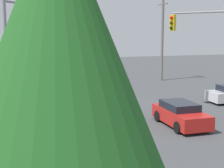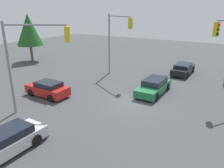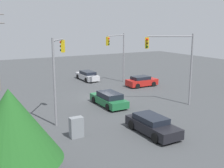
{
  "view_description": "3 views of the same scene",
  "coord_description": "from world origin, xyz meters",
  "px_view_note": "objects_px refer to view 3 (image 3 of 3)",
  "views": [
    {
      "loc": [
        23.95,
        -6.5,
        5.38
      ],
      "look_at": [
        0.57,
        0.71,
        1.48
      ],
      "focal_mm": 55.0,
      "sensor_mm": 36.0,
      "label": 1
    },
    {
      "loc": [
        -7.37,
        15.37,
        7.4
      ],
      "look_at": [
        1.54,
        0.83,
        1.57
      ],
      "focal_mm": 35.0,
      "sensor_mm": 36.0,
      "label": 2
    },
    {
      "loc": [
        -13.46,
        -26.22,
        7.86
      ],
      "look_at": [
        0.93,
        -0.57,
        1.57
      ],
      "focal_mm": 45.0,
      "sensor_mm": 36.0,
      "label": 3
    }
  ],
  "objects_px": {
    "sedan_dark": "(152,125)",
    "electrical_cabinet": "(76,127)",
    "sedan_red": "(142,81)",
    "sedan_silver": "(87,76)",
    "sedan_green": "(109,99)",
    "traffic_signal_main": "(58,65)",
    "traffic_signal_cross": "(118,50)",
    "traffic_signal_aux": "(174,57)"
  },
  "relations": [
    {
      "from": "sedan_dark",
      "to": "electrical_cabinet",
      "type": "height_order",
      "value": "electrical_cabinet"
    },
    {
      "from": "sedan_red",
      "to": "sedan_silver",
      "type": "bearing_deg",
      "value": -148.47
    },
    {
      "from": "sedan_green",
      "to": "sedan_red",
      "type": "bearing_deg",
      "value": 35.48
    },
    {
      "from": "traffic_signal_main",
      "to": "traffic_signal_cross",
      "type": "distance_m",
      "value": 15.42
    },
    {
      "from": "traffic_signal_main",
      "to": "sedan_silver",
      "type": "bearing_deg",
      "value": 0.76
    },
    {
      "from": "traffic_signal_main",
      "to": "traffic_signal_cross",
      "type": "relative_size",
      "value": 1.03
    },
    {
      "from": "sedan_dark",
      "to": "traffic_signal_cross",
      "type": "xyz_separation_m",
      "value": [
        6.62,
        16.25,
        3.96
      ]
    },
    {
      "from": "traffic_signal_main",
      "to": "electrical_cabinet",
      "type": "xyz_separation_m",
      "value": [
        -0.16,
        -4.05,
        -3.91
      ]
    },
    {
      "from": "sedan_green",
      "to": "sedan_red",
      "type": "relative_size",
      "value": 1.19
    },
    {
      "from": "sedan_dark",
      "to": "sedan_red",
      "type": "xyz_separation_m",
      "value": [
        8.55,
        13.46,
        0.01
      ]
    },
    {
      "from": "sedan_green",
      "to": "electrical_cabinet",
      "type": "xyz_separation_m",
      "value": [
        -5.79,
        -5.82,
        0.08
      ]
    },
    {
      "from": "sedan_dark",
      "to": "sedan_silver",
      "type": "height_order",
      "value": "sedan_silver"
    },
    {
      "from": "sedan_green",
      "to": "sedan_dark",
      "type": "bearing_deg",
      "value": -94.92
    },
    {
      "from": "electrical_cabinet",
      "to": "sedan_silver",
      "type": "bearing_deg",
      "value": 63.55
    },
    {
      "from": "sedan_red",
      "to": "traffic_signal_cross",
      "type": "distance_m",
      "value": 5.21
    },
    {
      "from": "sedan_green",
      "to": "electrical_cabinet",
      "type": "height_order",
      "value": "electrical_cabinet"
    },
    {
      "from": "sedan_dark",
      "to": "traffic_signal_cross",
      "type": "relative_size",
      "value": 0.7
    },
    {
      "from": "sedan_dark",
      "to": "sedan_red",
      "type": "distance_m",
      "value": 15.94
    },
    {
      "from": "sedan_green",
      "to": "sedan_red",
      "type": "distance_m",
      "value": 9.67
    },
    {
      "from": "traffic_signal_main",
      "to": "electrical_cabinet",
      "type": "relative_size",
      "value": 4.63
    },
    {
      "from": "sedan_green",
      "to": "electrical_cabinet",
      "type": "bearing_deg",
      "value": -134.86
    },
    {
      "from": "sedan_silver",
      "to": "traffic_signal_cross",
      "type": "xyz_separation_m",
      "value": [
        2.48,
        -4.38,
        3.96
      ]
    },
    {
      "from": "traffic_signal_cross",
      "to": "sedan_silver",
      "type": "bearing_deg",
      "value": -91.49
    },
    {
      "from": "sedan_dark",
      "to": "electrical_cabinet",
      "type": "distance_m",
      "value": 5.5
    },
    {
      "from": "sedan_dark",
      "to": "traffic_signal_aux",
      "type": "bearing_deg",
      "value": -141.45
    },
    {
      "from": "sedan_silver",
      "to": "traffic_signal_aux",
      "type": "distance_m",
      "value": 16.28
    },
    {
      "from": "sedan_silver",
      "to": "sedan_red",
      "type": "distance_m",
      "value": 8.42
    },
    {
      "from": "sedan_green",
      "to": "sedan_dark",
      "type": "distance_m",
      "value": 7.87
    },
    {
      "from": "sedan_silver",
      "to": "sedan_red",
      "type": "bearing_deg",
      "value": -58.47
    },
    {
      "from": "sedan_green",
      "to": "traffic_signal_aux",
      "type": "xyz_separation_m",
      "value": [
        5.66,
        -2.79,
        4.13
      ]
    },
    {
      "from": "sedan_dark",
      "to": "electrical_cabinet",
      "type": "relative_size",
      "value": 3.14
    },
    {
      "from": "sedan_dark",
      "to": "sedan_green",
      "type": "bearing_deg",
      "value": -94.92
    },
    {
      "from": "traffic_signal_cross",
      "to": "traffic_signal_aux",
      "type": "xyz_separation_m",
      "value": [
        -0.28,
        -11.2,
        0.19
      ]
    },
    {
      "from": "sedan_red",
      "to": "traffic_signal_cross",
      "type": "height_order",
      "value": "traffic_signal_cross"
    },
    {
      "from": "sedan_dark",
      "to": "traffic_signal_aux",
      "type": "height_order",
      "value": "traffic_signal_aux"
    },
    {
      "from": "sedan_dark",
      "to": "traffic_signal_main",
      "type": "xyz_separation_m",
      "value": [
        -4.96,
        6.07,
        4.0
      ]
    },
    {
      "from": "sedan_silver",
      "to": "traffic_signal_cross",
      "type": "relative_size",
      "value": 0.71
    },
    {
      "from": "sedan_silver",
      "to": "traffic_signal_main",
      "type": "distance_m",
      "value": 17.63
    },
    {
      "from": "sedan_green",
      "to": "traffic_signal_main",
      "type": "relative_size",
      "value": 0.69
    },
    {
      "from": "sedan_green",
      "to": "sedan_silver",
      "type": "bearing_deg",
      "value": 74.82
    },
    {
      "from": "sedan_green",
      "to": "traffic_signal_cross",
      "type": "xyz_separation_m",
      "value": [
        5.95,
        8.41,
        3.94
      ]
    },
    {
      "from": "sedan_green",
      "to": "traffic_signal_main",
      "type": "distance_m",
      "value": 7.12
    }
  ]
}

